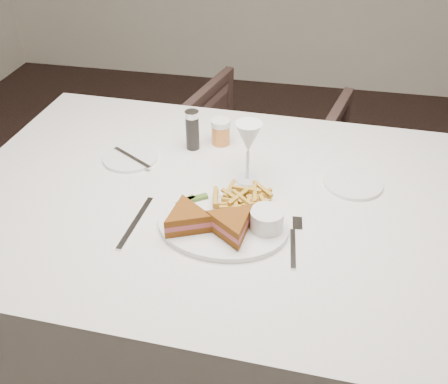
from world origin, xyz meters
The scene contains 3 objects.
table centered at (-0.36, 0.06, 0.38)m, with size 1.46×0.97×0.75m, color silver.
chair_far centered at (-0.38, 0.97, 0.33)m, with size 0.64×0.60×0.66m, color #442F29.
table_setting centered at (-0.35, 0.01, 0.79)m, with size 0.80×0.63×0.18m.
Camera 1 is at (-0.16, -0.98, 1.54)m, focal length 40.00 mm.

